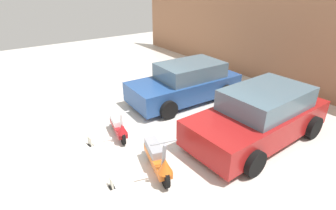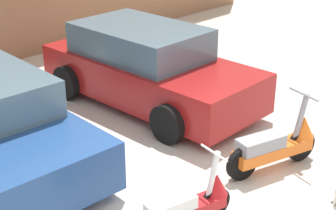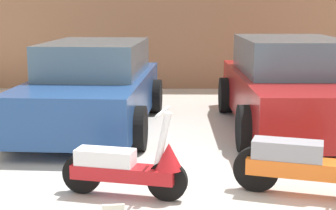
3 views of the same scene
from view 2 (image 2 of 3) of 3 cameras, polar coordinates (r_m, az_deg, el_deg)
scooter_front_left at (r=6.32m, az=2.30°, el=-10.96°), size 1.35×0.58×0.95m
scooter_front_right at (r=7.68m, az=11.97°, el=-4.27°), size 1.56×0.74×1.12m
car_rear_center at (r=9.66m, az=-2.25°, el=4.19°), size 2.14×4.34×1.47m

